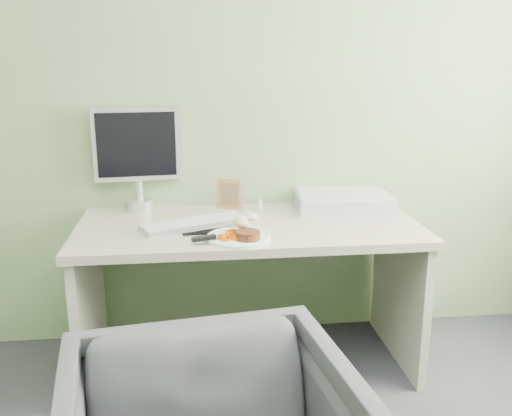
{
  "coord_description": "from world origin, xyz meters",
  "views": [
    {
      "loc": [
        -0.27,
        -0.93,
        1.49
      ],
      "look_at": [
        0.02,
        1.5,
        0.84
      ],
      "focal_mm": 40.0,
      "sensor_mm": 36.0,
      "label": 1
    }
  ],
  "objects": [
    {
      "name": "potato_pile",
      "position": [
        -0.05,
        1.44,
        0.78
      ],
      "size": [
        0.14,
        0.12,
        0.06
      ],
      "primitive_type": "ellipsoid",
      "rotation": [
        0.0,
        0.0,
        -0.37
      ],
      "color": "tan",
      "rests_on": "plate"
    },
    {
      "name": "scanner",
      "position": [
        0.51,
        1.84,
        0.77
      ],
      "size": [
        0.5,
        0.35,
        0.07
      ],
      "primitive_type": "cube",
      "rotation": [
        0.0,
        0.0,
        -0.07
      ],
      "color": "silver",
      "rests_on": "desk"
    },
    {
      "name": "plate",
      "position": [
        -0.07,
        1.39,
        0.74
      ],
      "size": [
        0.28,
        0.28,
        0.01
      ],
      "primitive_type": "cylinder",
      "color": "white",
      "rests_on": "desk"
    },
    {
      "name": "monitor",
      "position": [
        -0.52,
        1.94,
        1.02
      ],
      "size": [
        0.44,
        0.14,
        0.52
      ],
      "rotation": [
        0.0,
        0.0,
        0.1
      ],
      "color": "silver",
      "rests_on": "desk"
    },
    {
      "name": "photo_frame",
      "position": [
        -0.07,
        1.91,
        0.81
      ],
      "size": [
        0.12,
        0.05,
        0.16
      ],
      "primitive_type": "cube",
      "rotation": [
        0.0,
        0.0,
        -0.32
      ],
      "color": "#997947",
      "rests_on": "desk"
    },
    {
      "name": "carrot_heap",
      "position": [
        -0.12,
        1.36,
        0.77
      ],
      "size": [
        0.07,
        0.06,
        0.05
      ],
      "primitive_type": "cube",
      "rotation": [
        0.0,
        0.0,
        -0.09
      ],
      "color": "#E45904",
      "rests_on": "plate"
    },
    {
      "name": "eyedrop_bottle",
      "position": [
        0.08,
        1.86,
        0.76
      ],
      "size": [
        0.02,
        0.02,
        0.06
      ],
      "color": "white",
      "rests_on": "desk"
    },
    {
      "name": "keyboard",
      "position": [
        -0.25,
        1.6,
        0.75
      ],
      "size": [
        0.51,
        0.32,
        0.02
      ],
      "primitive_type": "cube",
      "rotation": [
        0.0,
        0.0,
        0.4
      ],
      "color": "white",
      "rests_on": "desk"
    },
    {
      "name": "steak_knife",
      "position": [
        -0.18,
        1.35,
        0.76
      ],
      "size": [
        0.26,
        0.11,
        0.02
      ],
      "rotation": [
        0.0,
        0.0,
        0.32
      ],
      "color": "silver",
      "rests_on": "plate"
    },
    {
      "name": "wall_back",
      "position": [
        0.0,
        2.0,
        1.35
      ],
      "size": [
        3.5,
        0.0,
        3.5
      ],
      "primitive_type": "plane",
      "rotation": [
        1.57,
        0.0,
        0.0
      ],
      "color": "#88A070",
      "rests_on": "floor"
    },
    {
      "name": "desk",
      "position": [
        0.0,
        1.62,
        0.55
      ],
      "size": [
        1.6,
        0.75,
        0.73
      ],
      "color": "#BFB2A0",
      "rests_on": "floor"
    },
    {
      "name": "computer_mouse",
      "position": [
        0.02,
        1.7,
        0.75
      ],
      "size": [
        0.09,
        0.12,
        0.04
      ],
      "primitive_type": "ellipsoid",
      "rotation": [
        0.0,
        0.0,
        0.39
      ],
      "color": "white",
      "rests_on": "desk"
    },
    {
      "name": "mousepad",
      "position": [
        -0.18,
        1.6,
        0.73
      ],
      "size": [
        0.3,
        0.27,
        0.0
      ],
      "primitive_type": "cube",
      "rotation": [
        0.0,
        0.0,
        0.08
      ],
      "color": "black",
      "rests_on": "desk"
    },
    {
      "name": "steak",
      "position": [
        -0.03,
        1.35,
        0.76
      ],
      "size": [
        0.12,
        0.12,
        0.03
      ],
      "primitive_type": "cylinder",
      "rotation": [
        0.0,
        0.0,
        0.11
      ],
      "color": "black",
      "rests_on": "plate"
    }
  ]
}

